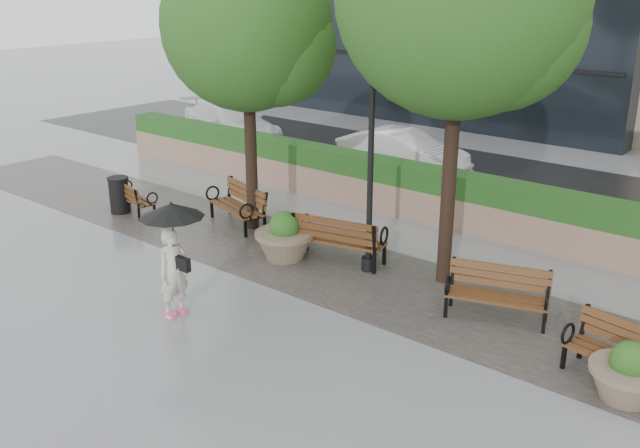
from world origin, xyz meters
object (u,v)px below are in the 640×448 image
Objects in this scene: trash_bin at (119,196)px; car_right at (402,152)px; car_left at (231,123)px; bench_4 at (623,369)px; planter_right at (627,378)px; lamppost at (370,186)px; bench_0 at (134,204)px; bench_1 at (238,214)px; bench_2 at (339,248)px; planter_left at (285,240)px; pedestrian at (173,248)px; bench_3 at (496,305)px.

car_right reaches higher than trash_bin.
car_left reaches higher than car_right.
bench_4 is 12.75m from trash_bin.
lamppost is at bearing 165.42° from planter_right.
bench_0 is 2.98m from bench_1.
trash_bin is at bearing -138.89° from car_left.
car_left is (-16.65, 7.97, 0.36)m from planter_right.
trash_bin is (-3.06, -1.27, 0.15)m from bench_1.
bench_2 reaches higher than bench_1.
bench_0 is 0.39× the size of car_right.
trash_bin is 0.22× the size of lamppost.
planter_left is 7.75m from car_right.
car_left is at bearing 164.89° from bench_4.
planter_left is (2.37, -0.88, 0.12)m from bench_1.
bench_0 is 0.76× the size of pedestrian.
car_right is at bearing 148.86° from bench_4.
lamppost is (-5.54, 1.12, 1.56)m from bench_4.
bench_4 is 0.44× the size of lamppost.
car_left is (-3.99, 7.28, 0.48)m from bench_0.
planter_left is (-7.32, 0.49, 0.14)m from bench_4.
pedestrian reaches higher than bench_0.
planter_right is 0.22× the size of car_left.
bench_1 is 5.01m from pedestrian.
trash_bin is at bearing -170.80° from bench_4.
trash_bin is at bearing 68.62° from pedestrian.
bench_4 is (9.69, -1.37, -0.02)m from bench_1.
car_left is (-10.18, 6.51, 0.41)m from bench_2.
car_right is (-9.26, 8.00, 0.40)m from bench_4.
pedestrian is (2.25, -10.74, 0.61)m from car_right.
bench_2 is 0.50× the size of lamppost.
planter_left is at bearing -167.50° from bench_0.
pedestrian is (5.48, -3.08, 1.04)m from bench_0.
bench_2 is 4.03m from pedestrian.
trash_bin is at bearing -141.62° from bench_1.
bench_3 reaches higher than bench_4.
bench_1 is 2.53m from planter_left.
lamppost is (-3.08, 0.34, 1.55)m from bench_3.
bench_1 is at bearing 156.49° from bench_3.
car_left is at bearing 153.28° from bench_1.
bench_2 is 2.31× the size of trash_bin.
bench_4 reaches higher than planter_right.
planter_right is (9.86, -1.73, 0.07)m from bench_1.
car_left is 14.04m from pedestrian.
bench_1 is 9.23m from car_left.
bench_0 is 12.49m from bench_4.
planter_right is at bearing -42.29° from bench_3.
bench_2 is 1.19m from planter_left.
bench_2 is at bearing 167.26° from planter_right.
car_right is (3.49, 7.89, 0.23)m from trash_bin.
lamppost is at bearing 19.35° from planter_left.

